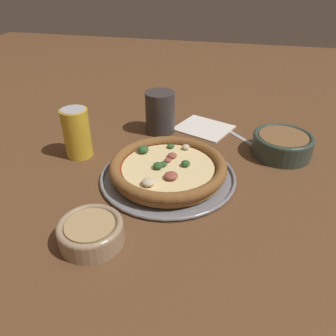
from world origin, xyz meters
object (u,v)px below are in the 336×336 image
pizza (168,168)px  fork (229,131)px  drinking_cup (160,112)px  bowl_near (91,231)px  pizza_tray (168,176)px  napkin (204,127)px  beverage_can (77,133)px  bowl_far (282,144)px

pizza → fork: pizza is taller
drinking_cup → bowl_near: bearing=89.6°
pizza_tray → napkin: 0.28m
pizza → drinking_cup: bearing=-71.0°
drinking_cup → pizza_tray: bearing=109.0°
pizza_tray → pizza: 0.02m
pizza → beverage_can: size_ratio=2.12×
pizza_tray → fork: pizza_tray is taller
pizza_tray → pizza: pizza is taller
fork → pizza_tray: bearing=113.2°
bowl_near → beverage_can: size_ratio=0.92×
bowl_far → drinking_cup: (0.33, -0.06, 0.03)m
drinking_cup → fork: size_ratio=0.82×
pizza → napkin: 0.28m
bowl_near → bowl_far: 0.52m
bowl_near → pizza: bearing=-110.1°
beverage_can → fork: bearing=-147.8°
pizza → napkin: bearing=-98.5°
bowl_near → beverage_can: beverage_can is taller
napkin → fork: 0.08m
bowl_near → drinking_cup: size_ratio=0.98×
pizza_tray → fork: 0.30m
bowl_near → napkin: size_ratio=0.62×
pizza_tray → bowl_far: (-0.25, -0.17, 0.03)m
bowl_far → fork: bearing=-36.6°
napkin → fork: (-0.08, 0.00, -0.00)m
bowl_near → drinking_cup: drinking_cup is taller
bowl_far → napkin: 0.24m
pizza → bowl_near: 0.24m
napkin → pizza: bearing=81.5°
bowl_far → fork: (0.14, -0.10, -0.03)m
pizza → fork: size_ratio=1.85×
fork → bowl_far: bearing=-170.5°
beverage_can → bowl_near: bearing=120.2°
bowl_far → napkin: bearing=-26.1°
drinking_cup → napkin: drinking_cup is taller
fork → beverage_can: (0.36, 0.23, 0.06)m
pizza_tray → napkin: (-0.04, -0.28, -0.00)m
pizza → pizza_tray: bearing=178.9°
fork → beverage_can: size_ratio=1.15×
pizza_tray → drinking_cup: (0.08, -0.23, 0.05)m
bowl_far → fork: 0.17m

